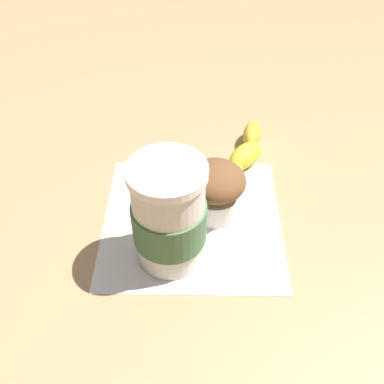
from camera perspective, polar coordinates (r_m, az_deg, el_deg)
name	(u,v)px	position (r m, az deg, el deg)	size (l,w,h in m)	color
ground_plane	(192,220)	(0.59, 0.00, -3.61)	(3.00, 3.00, 0.00)	tan
paper_napkin	(192,220)	(0.59, 0.00, -3.56)	(0.23, 0.23, 0.00)	white
coffee_cup	(169,216)	(0.51, -2.94, -3.12)	(0.09, 0.09, 0.14)	silver
muffin	(216,189)	(0.57, 3.03, 0.44)	(0.08, 0.08, 0.08)	white
banana	(228,162)	(0.65, 4.63, 3.82)	(0.16, 0.15, 0.03)	yellow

